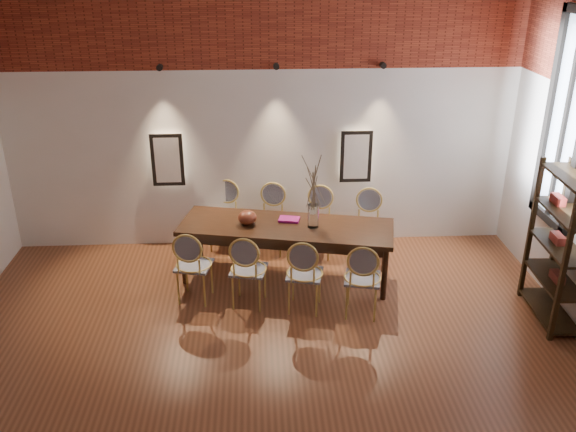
{
  "coord_description": "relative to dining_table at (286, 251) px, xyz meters",
  "views": [
    {
      "loc": [
        -0.1,
        -4.59,
        3.95
      ],
      "look_at": [
        0.27,
        2.0,
        1.05
      ],
      "focal_mm": 38.0,
      "sensor_mm": 36.0,
      "label": 1
    }
  ],
  "objects": [
    {
      "name": "bowl",
      "position": [
        -0.49,
        0.06,
        0.46
      ],
      "size": [
        0.24,
        0.24,
        0.18
      ],
      "primitive_type": "ellipsoid",
      "color": "#602718",
      "rests_on": "dining_table"
    },
    {
      "name": "wall_back",
      "position": [
        -0.27,
        1.15,
        1.62
      ],
      "size": [
        7.0,
        0.1,
        4.0
      ],
      "primitive_type": "cube",
      "color": "silver",
      "rests_on": "ground"
    },
    {
      "name": "chair_far_c",
      "position": [
        0.48,
        0.62,
        0.09
      ],
      "size": [
        0.52,
        0.52,
        0.94
      ],
      "primitive_type": null,
      "rotation": [
        0.0,
        0.0,
        2.93
      ],
      "color": "tan",
      "rests_on": "floor"
    },
    {
      "name": "chair_near_c",
      "position": [
        0.18,
        -0.77,
        0.09
      ],
      "size": [
        0.52,
        0.52,
        0.94
      ],
      "primitive_type": null,
      "rotation": [
        0.0,
        0.0,
        -0.22
      ],
      "color": "tan",
      "rests_on": "floor"
    },
    {
      "name": "niche_left",
      "position": [
        -1.57,
        1.05,
        0.93
      ],
      "size": [
        0.36,
        0.06,
        0.66
      ],
      "primitive_type": "cube",
      "color": "#FFEAC6",
      "rests_on": "wall_back"
    },
    {
      "name": "chair_near_b",
      "position": [
        -0.48,
        -0.62,
        0.09
      ],
      "size": [
        0.52,
        0.52,
        0.94
      ],
      "primitive_type": null,
      "rotation": [
        0.0,
        0.0,
        -0.22
      ],
      "color": "tan",
      "rests_on": "floor"
    },
    {
      "name": "brick_band_back",
      "position": [
        -0.27,
        1.08,
        2.88
      ],
      "size": [
        7.0,
        0.02,
        1.5
      ],
      "primitive_type": "cube",
      "color": "maroon",
      "rests_on": "ground"
    },
    {
      "name": "spot_fixture_mid",
      "position": [
        -0.07,
        1.02,
        2.17
      ],
      "size": [
        0.08,
        0.1,
        0.08
      ],
      "primitive_type": "cylinder",
      "rotation": [
        1.57,
        0.0,
        0.0
      ],
      "color": "black",
      "rests_on": "wall_back"
    },
    {
      "name": "window_mullion",
      "position": [
        3.17,
        -0.4,
        1.77
      ],
      "size": [
        0.06,
        0.06,
        2.4
      ],
      "primitive_type": "cube",
      "color": "black",
      "rests_on": "wall_right"
    },
    {
      "name": "chair_far_d",
      "position": [
        1.14,
        0.48,
        0.09
      ],
      "size": [
        0.52,
        0.52,
        0.94
      ],
      "primitive_type": null,
      "rotation": [
        0.0,
        0.0,
        2.93
      ],
      "color": "tan",
      "rests_on": "floor"
    },
    {
      "name": "niche_right",
      "position": [
        1.03,
        1.05,
        0.93
      ],
      "size": [
        0.36,
        0.06,
        0.66
      ],
      "primitive_type": "cube",
      "color": "#FFEAC6",
      "rests_on": "wall_back"
    },
    {
      "name": "spot_fixture_left",
      "position": [
        -1.57,
        1.02,
        2.17
      ],
      "size": [
        0.08,
        0.1,
        0.08
      ],
      "primitive_type": "cylinder",
      "rotation": [
        1.57,
        0.0,
        0.0
      ],
      "color": "black",
      "rests_on": "wall_back"
    },
    {
      "name": "window_glass",
      "position": [
        3.19,
        -0.4,
        1.77
      ],
      "size": [
        0.02,
        0.78,
        2.38
      ],
      "primitive_type": "cube",
      "color": "silver",
      "rests_on": "wall_right"
    },
    {
      "name": "chair_near_d",
      "position": [
        0.83,
        -0.91,
        0.09
      ],
      "size": [
        0.52,
        0.52,
        0.94
      ],
      "primitive_type": null,
      "rotation": [
        0.0,
        0.0,
        -0.22
      ],
      "color": "tan",
      "rests_on": "floor"
    },
    {
      "name": "window_frame",
      "position": [
        3.17,
        -0.4,
        1.77
      ],
      "size": [
        0.08,
        0.9,
        2.5
      ],
      "primitive_type": "cube",
      "color": "black",
      "rests_on": "wall_right"
    },
    {
      "name": "brick_band_front",
      "position": [
        -0.27,
        -5.88,
        2.88
      ],
      "size": [
        7.0,
        0.02,
        1.5
      ],
      "primitive_type": "cube",
      "color": "maroon",
      "rests_on": "ground"
    },
    {
      "name": "vase",
      "position": [
        0.33,
        -0.07,
        0.53
      ],
      "size": [
        0.14,
        0.14,
        0.3
      ],
      "primitive_type": "cylinder",
      "color": "silver",
      "rests_on": "dining_table"
    },
    {
      "name": "chair_far_a",
      "position": [
        -0.83,
        0.91,
        0.09
      ],
      "size": [
        0.52,
        0.52,
        0.94
      ],
      "primitive_type": null,
      "rotation": [
        0.0,
        0.0,
        2.93
      ],
      "color": "tan",
      "rests_on": "floor"
    },
    {
      "name": "chair_far_b",
      "position": [
        -0.18,
        0.77,
        0.09
      ],
      "size": [
        0.52,
        0.52,
        0.94
      ],
      "primitive_type": null,
      "rotation": [
        0.0,
        0.0,
        2.93
      ],
      "color": "tan",
      "rests_on": "floor"
    },
    {
      "name": "book",
      "position": [
        0.04,
        0.14,
        0.39
      ],
      "size": [
        0.29,
        0.23,
        0.03
      ],
      "primitive_type": "cube",
      "rotation": [
        0.0,
        0.0,
        -0.22
      ],
      "color": "#961371",
      "rests_on": "dining_table"
    },
    {
      "name": "shelving_rack",
      "position": [
        3.01,
        -1.1,
        0.53
      ],
      "size": [
        0.43,
        1.02,
        1.8
      ],
      "primitive_type": null,
      "rotation": [
        0.0,
        0.0,
        -0.05
      ],
      "color": "black",
      "rests_on": "floor"
    },
    {
      "name": "dried_branches",
      "position": [
        0.33,
        -0.07,
        0.98
      ],
      "size": [
        0.5,
        0.5,
        0.7
      ],
      "primitive_type": null,
      "color": "brown",
      "rests_on": "vase"
    },
    {
      "name": "floor",
      "position": [
        -0.27,
        -2.4,
        -0.39
      ],
      "size": [
        7.0,
        7.0,
        0.02
      ],
      "primitive_type": "cube",
      "color": "brown",
      "rests_on": "ground"
    },
    {
      "name": "dining_table",
      "position": [
        0.0,
        0.0,
        0.0
      ],
      "size": [
        2.81,
        1.42,
        0.75
      ],
      "primitive_type": "cube",
      "rotation": [
        0.0,
        0.0,
        -0.22
      ],
      "color": "black",
      "rests_on": "floor"
    },
    {
      "name": "spot_fixture_right",
      "position": [
        1.33,
        1.02,
        2.17
      ],
      "size": [
        0.08,
        0.1,
        0.08
      ],
      "primitive_type": "cylinder",
      "rotation": [
        1.57,
        0.0,
        0.0
      ],
      "color": "black",
      "rests_on": "wall_back"
    },
    {
      "name": "chair_near_a",
      "position": [
        -1.14,
        -0.48,
        0.09
      ],
      "size": [
        0.52,
        0.52,
        0.94
      ],
      "primitive_type": null,
      "rotation": [
        0.0,
        0.0,
        -0.22
      ],
      "color": "tan",
      "rests_on": "floor"
    }
  ]
}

